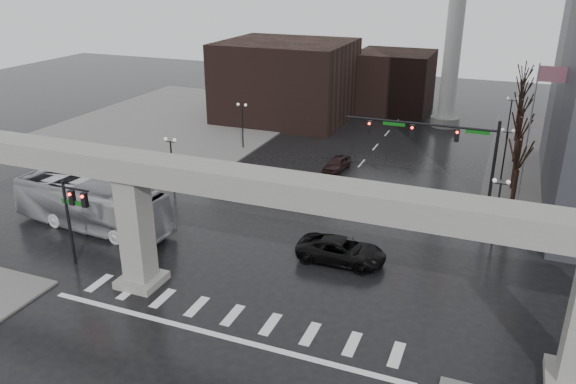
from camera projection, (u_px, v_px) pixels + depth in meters
name	position (u px, v px, depth m)	size (l,w,h in m)	color
ground	(240.00, 306.00, 33.52)	(160.00, 160.00, 0.00)	black
sidewalk_nw	(184.00, 120.00, 73.42)	(28.00, 36.00, 0.15)	#605E5B
elevated_guideway	(257.00, 204.00, 30.50)	(48.00, 2.60, 8.70)	gray
building_far_left	(286.00, 81.00, 72.59)	(16.00, 14.00, 10.00)	black
building_far_mid	(394.00, 81.00, 77.44)	(10.00, 10.00, 8.00)	black
smokestack	(456.00, 16.00, 66.00)	(3.60, 3.60, 30.00)	#B8B8B3
signal_mast_arm	(445.00, 143.00, 44.40)	(12.12, 0.43, 8.00)	black
signal_left_pole	(73.00, 210.00, 36.64)	(2.30, 0.30, 6.00)	black
flagpole_assembly	(535.00, 120.00, 44.35)	(2.06, 0.12, 12.00)	silver
lamp_right_0	(498.00, 201.00, 39.61)	(1.22, 0.32, 5.11)	black
lamp_right_1	(506.00, 146.00, 51.65)	(1.22, 0.32, 5.11)	black
lamp_right_2	(510.00, 111.00, 63.69)	(1.22, 0.32, 5.11)	black
lamp_left_0	(171.00, 156.00, 48.91)	(1.22, 0.32, 5.11)	black
lamp_left_1	(242.00, 118.00, 60.95)	(1.22, 0.32, 5.11)	black
lamp_left_2	(290.00, 93.00, 72.99)	(1.22, 0.32, 5.11)	black
tree_right_0	(514.00, 192.00, 42.97)	(1.09, 1.58, 7.50)	black
tree_right_1	(516.00, 160.00, 49.83)	(1.09, 1.61, 7.67)	black
tree_right_2	(518.00, 136.00, 56.68)	(1.10, 1.63, 7.85)	black
tree_right_3	(519.00, 117.00, 63.54)	(1.11, 1.66, 8.02)	black
tree_right_4	(521.00, 101.00, 70.40)	(1.12, 1.69, 8.19)	black
pickup_truck	(341.00, 251.00, 38.26)	(2.81, 6.08, 1.69)	black
city_bus	(91.00, 205.00, 42.91)	(3.17, 13.53, 3.77)	#BABABF
far_car	(337.00, 164.00, 55.43)	(1.63, 4.06, 1.38)	black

